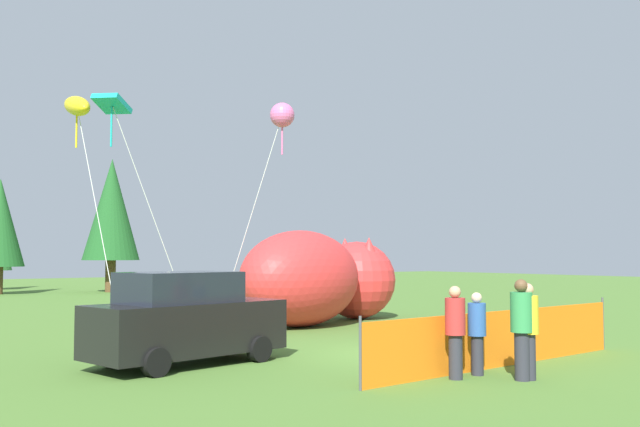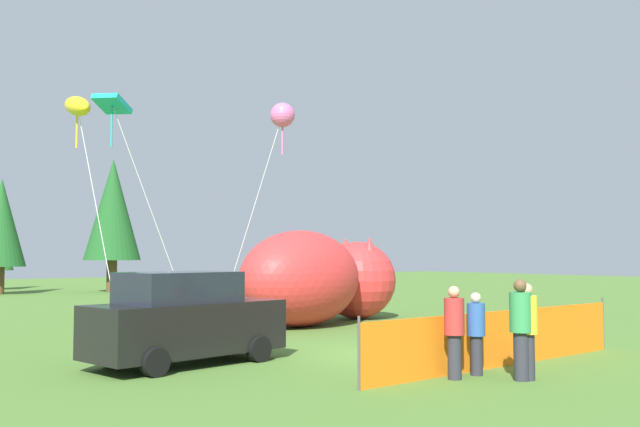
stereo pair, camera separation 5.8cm
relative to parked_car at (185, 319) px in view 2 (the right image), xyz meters
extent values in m
plane|color=#4C752D|center=(4.77, -1.46, -0.96)|extent=(120.00, 120.00, 0.00)
cube|color=black|center=(0.05, 0.01, -0.18)|extent=(4.50, 2.44, 1.08)
cube|color=#1E232D|center=(-0.16, -0.03, 0.68)|extent=(2.59, 1.94, 0.65)
cylinder|color=black|center=(1.19, 1.06, -0.68)|extent=(0.60, 0.33, 0.56)
cylinder|color=black|center=(1.50, -0.54, -0.68)|extent=(0.60, 0.33, 0.56)
cylinder|color=black|center=(-1.40, 0.56, -0.68)|extent=(0.60, 0.33, 0.56)
cylinder|color=black|center=(-1.10, -1.04, -0.68)|extent=(0.60, 0.33, 0.56)
cube|color=black|center=(7.97, -0.78, -0.50)|extent=(0.67, 0.67, 0.03)
cube|color=black|center=(8.17, -0.90, -0.28)|extent=(0.26, 0.42, 0.44)
cylinder|color=#A5A5AD|center=(7.68, -0.86, -0.73)|extent=(0.02, 0.02, 0.46)
cylinder|color=#A5A5AD|center=(7.89, -0.50, -0.73)|extent=(0.02, 0.02, 0.46)
cylinder|color=#A5A5AD|center=(8.04, -1.06, -0.73)|extent=(0.02, 0.02, 0.46)
cylinder|color=#A5A5AD|center=(8.25, -0.70, -0.73)|extent=(0.02, 0.02, 0.46)
ellipsoid|color=red|center=(6.52, 5.20, 0.60)|extent=(5.74, 4.59, 3.12)
ellipsoid|color=yellow|center=(6.52, 5.20, -0.10)|extent=(3.79, 3.26, 1.40)
sphere|color=red|center=(9.76, 6.33, 0.44)|extent=(2.81, 2.81, 2.81)
cone|color=red|center=(9.76, 7.03, 1.57)|extent=(0.79, 0.79, 0.84)
cone|color=red|center=(9.76, 5.63, 1.57)|extent=(0.79, 0.79, 0.84)
cube|color=orange|center=(5.33, -4.06, -0.38)|extent=(8.21, 0.66, 1.16)
cylinder|color=#4C4C51|center=(1.22, -4.37, -0.32)|extent=(0.05, 0.05, 1.27)
cylinder|color=#4C4C51|center=(9.43, -3.75, -0.32)|extent=(0.05, 0.05, 1.27)
cylinder|color=#2D2D38|center=(3.36, -4.56, -0.55)|extent=(0.26, 0.26, 0.83)
cylinder|color=#B72D2D|center=(3.36, -4.56, 0.21)|extent=(0.38, 0.38, 0.69)
sphere|color=tan|center=(3.36, -4.56, 0.67)|extent=(0.22, 0.22, 0.22)
cylinder|color=#2D2D38|center=(4.04, -4.49, -0.58)|extent=(0.24, 0.24, 0.76)
cylinder|color=#2D59A5|center=(4.04, -4.49, 0.11)|extent=(0.35, 0.35, 0.63)
sphere|color=beige|center=(4.04, -4.49, 0.53)|extent=(0.21, 0.21, 0.21)
cylinder|color=#2D2D38|center=(4.27, -5.38, -0.51)|extent=(0.28, 0.28, 0.89)
cylinder|color=#338C4C|center=(4.27, -5.38, 0.30)|extent=(0.41, 0.41, 0.74)
sphere|color=brown|center=(4.27, -5.38, 0.79)|extent=(0.24, 0.24, 0.24)
cylinder|color=#2D2D38|center=(4.42, -5.40, -0.53)|extent=(0.27, 0.27, 0.85)
cylinder|color=yellow|center=(4.42, -5.40, 0.25)|extent=(0.39, 0.39, 0.71)
sphere|color=tan|center=(4.42, -5.40, 0.72)|extent=(0.23, 0.23, 0.23)
cylinder|color=silver|center=(2.00, 6.56, 2.47)|extent=(2.57, 0.55, 6.87)
cube|color=#19B2B2|center=(0.73, 6.83, 5.90)|extent=(1.25, 1.26, 0.52)
cylinder|color=#19B2B2|center=(0.73, 6.83, 5.20)|extent=(0.06, 0.06, 1.20)
cylinder|color=silver|center=(0.30, 6.62, 2.50)|extent=(0.49, 2.89, 6.93)
ellipsoid|color=yellow|center=(0.07, 8.05, 5.96)|extent=(0.79, 2.48, 1.13)
cylinder|color=yellow|center=(0.07, 8.05, 5.26)|extent=(0.06, 0.06, 1.20)
cylinder|color=silver|center=(4.95, 5.82, 2.48)|extent=(1.90, 0.93, 6.89)
sphere|color=pink|center=(5.88, 5.37, 5.92)|extent=(0.80, 0.80, 0.80)
cylinder|color=pink|center=(5.88, 5.37, 5.22)|extent=(0.06, 0.06, 1.20)
cylinder|color=brown|center=(8.89, 29.76, 0.03)|extent=(0.64, 0.64, 1.99)
cone|color=#1E5623|center=(8.89, 29.76, 4.21)|extent=(3.50, 3.50, 6.37)
cylinder|color=brown|center=(2.66, 31.13, -0.15)|extent=(0.52, 0.52, 1.63)
cone|color=#1E5623|center=(2.66, 31.13, 3.28)|extent=(2.87, 2.87, 5.22)
camera|label=1|loc=(-6.59, -13.99, 1.37)|focal=40.00mm
camera|label=2|loc=(-6.54, -14.02, 1.37)|focal=40.00mm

